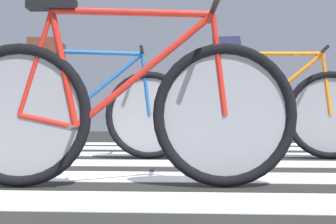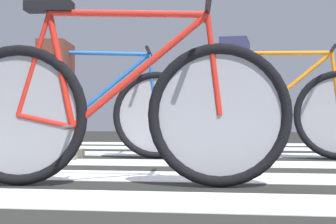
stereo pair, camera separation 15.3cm
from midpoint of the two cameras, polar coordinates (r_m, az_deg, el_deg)
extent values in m
cube|color=#252623|center=(3.03, 1.78, -7.37)|extent=(18.00, 14.00, 0.02)
cube|color=white|center=(1.93, 2.31, -11.02)|extent=(5.20, 0.44, 0.00)
cube|color=white|center=(2.69, -1.52, -7.98)|extent=(5.20, 0.44, 0.00)
cube|color=white|center=(3.44, -0.11, -6.33)|extent=(5.20, 0.44, 0.00)
cube|color=white|center=(4.20, 2.20, -5.26)|extent=(5.20, 0.44, 0.00)
cube|color=white|center=(4.95, 4.63, -4.51)|extent=(5.20, 0.44, 0.00)
cube|color=white|center=(5.69, 5.18, -3.98)|extent=(5.20, 0.44, 0.00)
torus|color=black|center=(2.42, -16.43, -0.37)|extent=(0.72, 0.10, 0.72)
torus|color=black|center=(2.29, 8.34, -0.38)|extent=(0.72, 0.10, 0.72)
cylinder|color=gray|center=(2.42, -16.43, -0.37)|extent=(0.61, 0.04, 0.61)
cylinder|color=gray|center=(2.29, 8.34, -0.38)|extent=(0.61, 0.04, 0.61)
cylinder|color=red|center=(2.35, -3.16, 12.13)|extent=(0.80, 0.08, 0.05)
cylinder|color=red|center=(2.30, -1.68, 5.10)|extent=(0.70, 0.07, 0.59)
cylinder|color=red|center=(2.37, -11.39, 5.19)|extent=(0.15, 0.04, 0.59)
cylinder|color=red|center=(2.38, -13.26, -1.10)|extent=(0.29, 0.04, 0.09)
cylinder|color=red|center=(2.41, -14.63, 5.81)|extent=(0.19, 0.04, 0.53)
cylinder|color=red|center=(2.30, 7.59, 5.85)|extent=(0.09, 0.03, 0.50)
cube|color=black|center=(2.44, -12.78, 12.66)|extent=(0.24, 0.10, 0.05)
cylinder|color=black|center=(2.34, 6.83, 12.43)|extent=(0.06, 0.52, 0.03)
cylinder|color=#4C4C51|center=(2.35, -9.98, -1.85)|extent=(0.04, 0.34, 0.02)
torus|color=black|center=(3.93, -15.34, -0.38)|extent=(0.72, 0.12, 0.72)
torus|color=black|center=(3.76, -0.30, -0.39)|extent=(0.72, 0.12, 0.72)
cylinder|color=gray|center=(3.93, -15.34, -0.38)|extent=(0.61, 0.06, 0.61)
cylinder|color=gray|center=(3.76, -0.30, -0.39)|extent=(0.61, 0.06, 0.61)
cylinder|color=#225CA9|center=(3.84, -7.23, 7.25)|extent=(0.80, 0.11, 0.05)
cylinder|color=#225CA9|center=(3.80, -6.34, 2.93)|extent=(0.70, 0.10, 0.59)
cylinder|color=#225CA9|center=(3.88, -12.21, 3.02)|extent=(0.16, 0.05, 0.59)
cylinder|color=#225CA9|center=(3.89, -13.36, -0.82)|extent=(0.29, 0.05, 0.09)
cylinder|color=#225CA9|center=(3.92, -14.21, 3.43)|extent=(0.19, 0.04, 0.53)
cylinder|color=#225CA9|center=(3.77, -0.75, 3.41)|extent=(0.09, 0.04, 0.50)
cube|color=black|center=(3.92, -13.07, 7.68)|extent=(0.25, 0.11, 0.05)
cylinder|color=black|center=(3.80, -1.21, 7.47)|extent=(0.07, 0.52, 0.03)
cylinder|color=#4C4C51|center=(3.86, -11.35, -1.27)|extent=(0.05, 0.34, 0.02)
cylinder|color=beige|center=(4.02, -12.16, 1.42)|extent=(0.11, 0.11, 0.87)
cylinder|color=beige|center=(3.74, -13.17, 1.56)|extent=(0.11, 0.11, 0.87)
cube|color=#572A20|center=(3.91, -12.64, 6.40)|extent=(0.26, 0.43, 0.28)
cube|color=#6E6A58|center=(4.01, -11.19, -5.00)|extent=(0.27, 0.12, 0.07)
cube|color=#6E6A58|center=(3.74, -12.14, -5.34)|extent=(0.27, 0.12, 0.07)
torus|color=black|center=(3.92, 6.69, -0.39)|extent=(0.72, 0.15, 0.72)
cylinder|color=gray|center=(3.92, 6.69, -0.39)|extent=(0.60, 0.08, 0.61)
cylinder|color=orange|center=(3.93, 14.88, 7.09)|extent=(0.80, 0.13, 0.05)
cylinder|color=orange|center=(3.90, 15.77, 2.86)|extent=(0.70, 0.12, 0.59)
cylinder|color=orange|center=(3.91, 9.89, 2.99)|extent=(0.16, 0.05, 0.59)
cylinder|color=orange|center=(3.91, 8.73, -0.83)|extent=(0.29, 0.06, 0.09)
cylinder|color=orange|center=(3.92, 7.85, 3.41)|extent=(0.19, 0.05, 0.53)
cylinder|color=orange|center=(3.93, 21.18, 3.28)|extent=(0.09, 0.04, 0.50)
cube|color=black|center=(3.94, 9.01, 7.63)|extent=(0.25, 0.12, 0.05)
cylinder|color=black|center=(3.95, 20.73, 7.19)|extent=(0.09, 0.52, 0.03)
cylinder|color=#4C4C51|center=(3.90, 10.78, -1.27)|extent=(0.06, 0.34, 0.02)
cylinder|color=#A87A5B|center=(4.05, 9.61, 1.62)|extent=(0.11, 0.11, 0.90)
cylinder|color=#A87A5B|center=(3.77, 9.29, 1.77)|extent=(0.11, 0.11, 0.90)
cube|color=#28294B|center=(3.93, 9.45, 6.79)|extent=(0.27, 0.43, 0.28)
cube|color=#4F2A29|center=(4.05, 10.61, -4.96)|extent=(0.27, 0.13, 0.07)
cube|color=#4F2A29|center=(3.77, 10.37, -5.30)|extent=(0.27, 0.13, 0.07)
camera|label=1|loc=(0.08, -83.40, -0.05)|focal=49.16mm
camera|label=2|loc=(0.08, 96.60, 0.05)|focal=49.16mm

